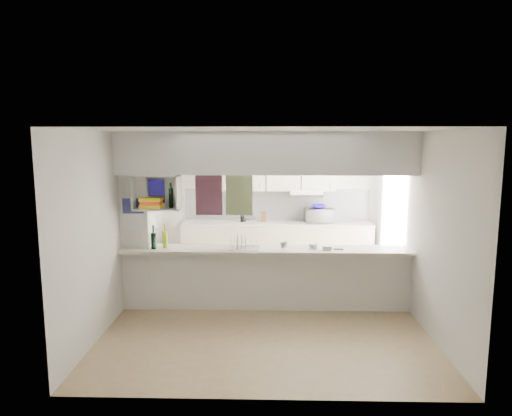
{
  "coord_description": "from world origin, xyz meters",
  "views": [
    {
      "loc": [
        0.02,
        -6.48,
        2.49
      ],
      "look_at": [
        -0.16,
        0.5,
        1.44
      ],
      "focal_mm": 32.0,
      "sensor_mm": 36.0,
      "label": 1
    }
  ],
  "objects_px": {
    "microwave": "(319,215)",
    "dish_rack": "(245,242)",
    "wine_bottles": "(160,239)",
    "bowl": "(318,207)"
  },
  "relations": [
    {
      "from": "microwave",
      "to": "wine_bottles",
      "type": "distance_m",
      "value": 3.33
    },
    {
      "from": "microwave",
      "to": "bowl",
      "type": "xyz_separation_m",
      "value": [
        -0.02,
        -0.04,
        0.17
      ]
    },
    {
      "from": "bowl",
      "to": "dish_rack",
      "type": "distance_m",
      "value": 2.47
    },
    {
      "from": "microwave",
      "to": "dish_rack",
      "type": "bearing_deg",
      "value": 49.91
    },
    {
      "from": "dish_rack",
      "to": "bowl",
      "type": "bearing_deg",
      "value": 57.77
    },
    {
      "from": "bowl",
      "to": "microwave",
      "type": "bearing_deg",
      "value": 57.61
    },
    {
      "from": "dish_rack",
      "to": "wine_bottles",
      "type": "bearing_deg",
      "value": -179.93
    },
    {
      "from": "bowl",
      "to": "dish_rack",
      "type": "relative_size",
      "value": 0.62
    },
    {
      "from": "dish_rack",
      "to": "wine_bottles",
      "type": "relative_size",
      "value": 1.2
    },
    {
      "from": "microwave",
      "to": "dish_rack",
      "type": "relative_size",
      "value": 1.16
    }
  ]
}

